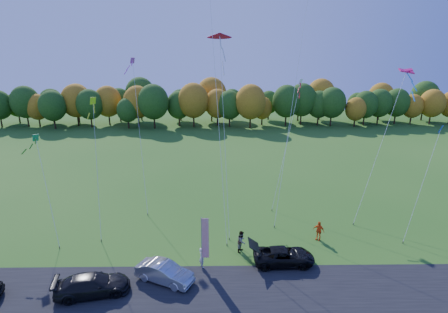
{
  "coord_description": "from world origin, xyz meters",
  "views": [
    {
      "loc": [
        -0.44,
        -25.12,
        16.1
      ],
      "look_at": [
        0.0,
        6.0,
        7.0
      ],
      "focal_mm": 28.0,
      "sensor_mm": 36.0,
      "label": 1
    }
  ],
  "objects_px": {
    "silver_sedan": "(165,272)",
    "feather_flag": "(204,238)",
    "person_east": "(319,231)",
    "black_suv": "(284,256)"
  },
  "relations": [
    {
      "from": "silver_sedan",
      "to": "feather_flag",
      "type": "distance_m",
      "value": 3.83
    },
    {
      "from": "black_suv",
      "to": "person_east",
      "type": "xyz_separation_m",
      "value": [
        3.79,
        3.71,
        0.22
      ]
    },
    {
      "from": "silver_sedan",
      "to": "person_east",
      "type": "height_order",
      "value": "person_east"
    },
    {
      "from": "person_east",
      "to": "feather_flag",
      "type": "bearing_deg",
      "value": -120.45
    },
    {
      "from": "black_suv",
      "to": "feather_flag",
      "type": "height_order",
      "value": "feather_flag"
    },
    {
      "from": "black_suv",
      "to": "person_east",
      "type": "relative_size",
      "value": 2.71
    },
    {
      "from": "silver_sedan",
      "to": "person_east",
      "type": "xyz_separation_m",
      "value": [
        12.97,
        5.83,
        0.17
      ]
    },
    {
      "from": "person_east",
      "to": "feather_flag",
      "type": "relative_size",
      "value": 0.4
    },
    {
      "from": "person_east",
      "to": "silver_sedan",
      "type": "bearing_deg",
      "value": -119.52
    },
    {
      "from": "silver_sedan",
      "to": "feather_flag",
      "type": "relative_size",
      "value": 0.99
    }
  ]
}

